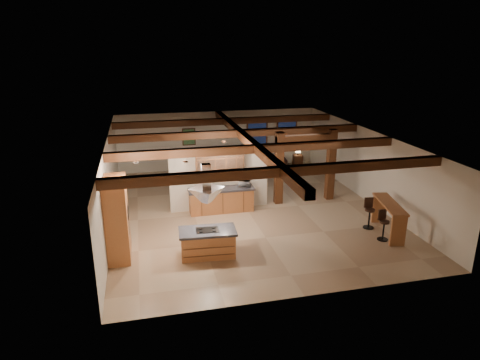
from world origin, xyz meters
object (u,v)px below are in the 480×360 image
Objects in this scene: dining_table at (233,181)px; sofa at (264,162)px; kitchen_island at (208,242)px; bar_counter at (389,213)px.

dining_table is 3.64m from sofa.
bar_counter reaches higher than kitchen_island.
bar_counter reaches higher than sofa.
dining_table is at bearing 125.86° from bar_counter.
kitchen_island is at bearing 70.63° from sofa.
kitchen_island is 0.92× the size of dining_table.
dining_table is (2.05, 5.85, -0.09)m from kitchen_island.
kitchen_island is 6.17m from bar_counter.
sofa is 1.04× the size of bar_counter.
dining_table is 7.03m from bar_counter.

